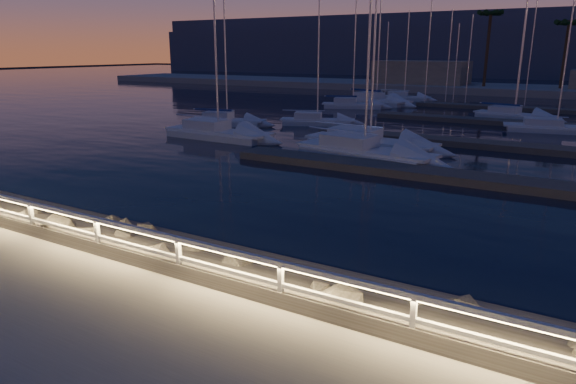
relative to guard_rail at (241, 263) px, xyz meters
The scene contains 19 objects.
ground 0.78m from the guard_rail, ahead, with size 400.00×400.00×0.00m, color gray.
harbor_water 31.27m from the guard_rail, 89.87° to the left, with size 400.00×440.00×0.60m.
guard_rail is the anchor object (origin of this frame).
riprap 3.92m from the guard_rail, 17.20° to the left, with size 25.21×2.90×1.36m.
floating_docks 32.52m from the guard_rail, 89.88° to the left, with size 22.00×36.00×0.40m.
far_shore 74.05m from the guard_rail, 90.04° to the left, with size 160.00×14.00×5.20m.
palm_left 73.04m from the guard_rail, 96.29° to the left, with size 3.00×3.00×11.20m.
palm_center 73.47m from the guard_rail, 88.38° to the left, with size 3.00×3.00×9.70m.
distant_hills 135.56m from the guard_rail, 99.37° to the left, with size 230.00×37.50×18.00m.
sailboat_a 32.61m from the guard_rail, 128.08° to the left, with size 6.75×3.39×11.14m.
sailboat_b 19.40m from the guard_rail, 104.57° to the left, with size 8.76×3.88×14.44m.
sailboat_e 32.66m from the guard_rail, 114.70° to the left, with size 6.37×3.94×10.61m.
sailboat_f 26.03m from the guard_rail, 129.74° to the left, with size 8.48×2.82×14.29m.
sailboat_g 22.75m from the guard_rail, 104.88° to the left, with size 8.75×3.17×14.57m.
sailboat_i 46.25m from the guard_rail, 110.74° to the left, with size 6.80×3.95×11.27m.
sailboat_j 42.53m from the guard_rail, 89.90° to the left, with size 7.32×3.81×12.02m.
sailboat_l 35.81m from the guard_rail, 83.56° to the left, with size 7.83×3.53×12.80m.
sailboat_m 56.87m from the guard_rail, 104.76° to the left, with size 6.52×2.48×10.92m.
sailboat_n 51.33m from the guard_rail, 107.95° to the left, with size 9.06×5.19×14.91m.
Camera 1 is at (6.45, -8.87, 5.51)m, focal length 32.00 mm.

